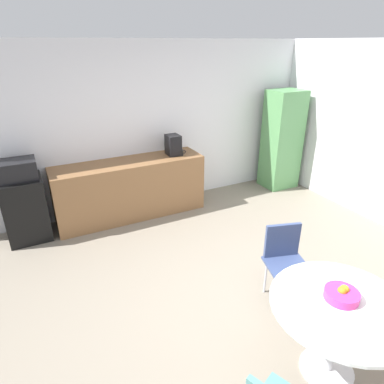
{
  "coord_description": "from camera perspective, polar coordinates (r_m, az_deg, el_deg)",
  "views": [
    {
      "loc": [
        -1.64,
        -2.03,
        2.55
      ],
      "look_at": [
        -0.04,
        1.12,
        0.95
      ],
      "focal_mm": 31.2,
      "sensor_mm": 36.0,
      "label": 1
    }
  ],
  "objects": [
    {
      "name": "round_table",
      "position": [
        3.0,
        23.76,
        -19.06
      ],
      "size": [
        1.08,
        1.08,
        0.73
      ],
      "color": "silver",
      "rests_on": "ground_plane"
    },
    {
      "name": "locker_cabinet",
      "position": [
        6.43,
        15.12,
        8.56
      ],
      "size": [
        0.6,
        0.5,
        1.79
      ],
      "primitive_type": "cube",
      "color": "#599959",
      "rests_on": "ground_plane"
    },
    {
      "name": "coffee_maker",
      "position": [
        5.33,
        -3.25,
        8.03
      ],
      "size": [
        0.2,
        0.24,
        0.32
      ],
      "primitive_type": "cube",
      "color": "black",
      "rests_on": "counter_block"
    },
    {
      "name": "fruit_bowl",
      "position": [
        2.93,
        24.23,
        -15.67
      ],
      "size": [
        0.26,
        0.26,
        0.11
      ],
      "color": "#D8338C",
      "rests_on": "round_table"
    },
    {
      "name": "wall_back",
      "position": [
        5.44,
        -8.8,
        10.75
      ],
      "size": [
        6.0,
        0.1,
        2.6
      ],
      "primitive_type": "cube",
      "color": "silver",
      "rests_on": "ground_plane"
    },
    {
      "name": "mini_fridge",
      "position": [
        5.14,
        -26.52,
        -2.62
      ],
      "size": [
        0.54,
        0.54,
        0.89
      ],
      "primitive_type": "cube",
      "color": "black",
      "rests_on": "ground_plane"
    },
    {
      "name": "microwave",
      "position": [
        4.93,
        -27.75,
        3.36
      ],
      "size": [
        0.48,
        0.38,
        0.26
      ],
      "primitive_type": "cube",
      "color": "black",
      "rests_on": "mini_fridge"
    },
    {
      "name": "counter_block",
      "position": [
        5.3,
        -10.44,
        0.53
      ],
      "size": [
        2.29,
        0.6,
        0.9
      ],
      "primitive_type": "cube",
      "color": "brown",
      "rests_on": "ground_plane"
    },
    {
      "name": "ground_plane",
      "position": [
        3.65,
        9.11,
        -20.34
      ],
      "size": [
        6.0,
        6.0,
        0.0
      ],
      "primitive_type": "plane",
      "color": "gray"
    },
    {
      "name": "chair_navy",
      "position": [
        3.67,
        15.57,
        -10.26
      ],
      "size": [
        0.52,
        0.52,
        0.83
      ],
      "color": "silver",
      "rests_on": "ground_plane"
    },
    {
      "name": "mug_white",
      "position": [
        5.32,
        -1.89,
        6.77
      ],
      "size": [
        0.13,
        0.08,
        0.09
      ],
      "color": "black",
      "rests_on": "counter_block"
    }
  ]
}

